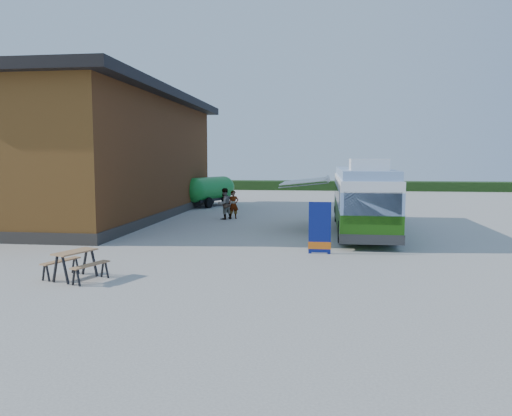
# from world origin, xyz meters

# --- Properties ---
(ground) EXTENTS (100.00, 100.00, 0.00)m
(ground) POSITION_xyz_m (0.00, 0.00, 0.00)
(ground) COLOR #BCB7AD
(ground) RESTS_ON ground
(barn) EXTENTS (9.60, 21.20, 7.50)m
(barn) POSITION_xyz_m (-10.50, 10.00, 3.59)
(barn) COLOR brown
(barn) RESTS_ON ground
(hedge) EXTENTS (40.00, 3.00, 1.00)m
(hedge) POSITION_xyz_m (8.00, 38.00, 0.50)
(hedge) COLOR #264419
(hedge) RESTS_ON ground
(bus) EXTENTS (2.51, 11.50, 3.53)m
(bus) POSITION_xyz_m (4.48, 5.71, 1.69)
(bus) COLOR #266611
(bus) RESTS_ON ground
(awning) EXTENTS (2.40, 3.91, 0.49)m
(awning) POSITION_xyz_m (1.91, 5.74, 2.58)
(awning) COLOR white
(awning) RESTS_ON ground
(banner) EXTENTS (0.84, 0.18, 1.94)m
(banner) POSITION_xyz_m (2.48, -0.50, 0.79)
(banner) COLOR navy
(banner) RESTS_ON ground
(picnic_table) EXTENTS (1.83, 1.74, 0.84)m
(picnic_table) POSITION_xyz_m (-4.60, -5.42, 0.63)
(picnic_table) COLOR #AA8150
(picnic_table) RESTS_ON ground
(person_a) EXTENTS (0.71, 0.60, 1.66)m
(person_a) POSITION_xyz_m (-2.60, 9.82, 0.83)
(person_a) COLOR #999999
(person_a) RESTS_ON ground
(person_b) EXTENTS (1.10, 1.12, 1.82)m
(person_b) POSITION_xyz_m (-3.08, 9.45, 0.91)
(person_b) COLOR #999999
(person_b) RESTS_ON ground
(slurry_tanker) EXTENTS (3.09, 5.60, 2.18)m
(slurry_tanker) POSITION_xyz_m (-5.70, 17.09, 1.25)
(slurry_tanker) COLOR #18842B
(slurry_tanker) RESTS_ON ground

